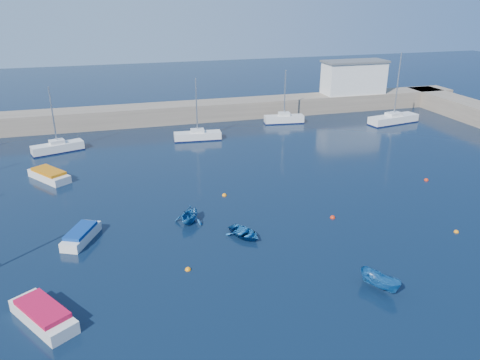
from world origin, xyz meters
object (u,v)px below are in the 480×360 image
object	(u,v)px
sailboat_8	(393,119)
sailboat_7	(284,119)
motorboat_0	(43,315)
dinghy_left	(189,214)
sailboat_6	(198,136)
sailboat_5	(58,147)
dinghy_center	(244,233)
harbor_office	(354,78)
motorboat_2	(49,175)
dinghy_right	(380,281)
motorboat_1	(81,235)

from	to	relation	value
sailboat_8	sailboat_7	bearing A→B (deg)	62.94
motorboat_0	sailboat_8	bearing A→B (deg)	3.33
motorboat_0	dinghy_left	size ratio (longest dim) A/B	1.79
sailboat_6	sailboat_8	size ratio (longest dim) A/B	0.79
sailboat_5	dinghy_center	bearing A→B (deg)	-167.36
sailboat_5	sailboat_8	bearing A→B (deg)	-107.40
sailboat_5	motorboat_0	xyz separation A→B (m)	(1.43, -33.31, -0.09)
sailboat_7	dinghy_left	world-z (taller)	sailboat_7
harbor_office	motorboat_2	bearing A→B (deg)	-156.49
sailboat_7	motorboat_2	world-z (taller)	sailboat_7
harbor_office	motorboat_2	world-z (taller)	harbor_office
sailboat_8	dinghy_right	bearing A→B (deg)	135.40
motorboat_1	sailboat_8	bearing A→B (deg)	54.57
motorboat_2	dinghy_center	bearing A→B (deg)	-83.09
sailboat_6	motorboat_1	world-z (taller)	sailboat_6
sailboat_7	dinghy_center	distance (m)	35.39
motorboat_2	dinghy_left	distance (m)	18.39
motorboat_0	motorboat_2	size ratio (longest dim) A/B	0.97
motorboat_1	dinghy_left	world-z (taller)	dinghy_left
motorboat_0	motorboat_2	xyz separation A→B (m)	(-1.66, 24.06, -0.02)
harbor_office	dinghy_center	world-z (taller)	harbor_office
motorboat_0	dinghy_center	world-z (taller)	motorboat_0
sailboat_6	dinghy_center	bearing A→B (deg)	-178.45
sailboat_8	dinghy_left	distance (m)	42.07
sailboat_5	sailboat_7	size ratio (longest dim) A/B	1.02
sailboat_5	motorboat_2	size ratio (longest dim) A/B	1.50
sailboat_6	sailboat_8	bearing A→B (deg)	-84.66
harbor_office	sailboat_5	size ratio (longest dim) A/B	1.25
sailboat_6	motorboat_1	xyz separation A→B (m)	(-14.04, -23.94, -0.11)
sailboat_6	dinghy_center	xyz separation A→B (m)	(-1.55, -26.89, -0.27)
sailboat_5	sailboat_8	size ratio (longest dim) A/B	0.78
motorboat_1	motorboat_2	xyz separation A→B (m)	(-3.54, 14.41, 0.03)
sailboat_8	dinghy_right	distance (m)	43.94
sailboat_7	dinghy_right	distance (m)	42.00
sailboat_7	sailboat_8	world-z (taller)	sailboat_8
dinghy_right	dinghy_left	bearing A→B (deg)	102.66
motorboat_1	dinghy_center	bearing A→B (deg)	12.25
sailboat_8	motorboat_0	bearing A→B (deg)	116.11
motorboat_1	dinghy_right	distance (m)	22.58
sailboat_6	sailboat_5	bearing A→B (deg)	95.75
dinghy_right	sailboat_5	bearing A→B (deg)	96.00
harbor_office	motorboat_1	bearing A→B (deg)	-140.89
motorboat_1	sailboat_5	bearing A→B (deg)	123.51
harbor_office	dinghy_center	distance (m)	47.86
sailboat_7	dinghy_right	world-z (taller)	sailboat_7
harbor_office	sailboat_7	distance (m)	15.77
dinghy_right	motorboat_2	bearing A→B (deg)	104.38
harbor_office	sailboat_8	xyz separation A→B (m)	(1.45, -10.09, -4.46)
motorboat_0	harbor_office	bearing A→B (deg)	11.61
dinghy_center	dinghy_right	xyz separation A→B (m)	(6.51, -9.24, 0.26)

